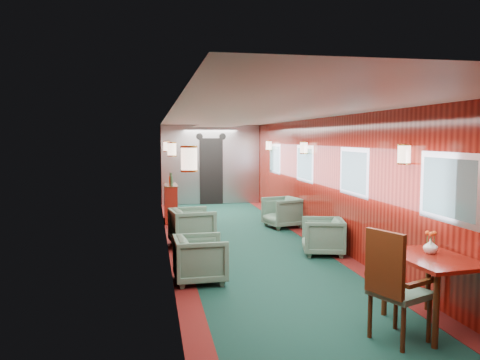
# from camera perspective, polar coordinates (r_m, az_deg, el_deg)

# --- Properties ---
(room) EXTENTS (12.00, 12.10, 2.40)m
(room) POSITION_cam_1_polar(r_m,az_deg,el_deg) (8.36, 1.49, 2.60)
(room) COLOR #0D3026
(room) RESTS_ON ground
(bulkhead) EXTENTS (2.98, 0.17, 2.39)m
(bulkhead) POSITION_cam_1_polar(r_m,az_deg,el_deg) (14.21, -3.56, 1.83)
(bulkhead) COLOR #A5A6AC
(bulkhead) RESTS_ON ground
(windows_right) EXTENTS (0.02, 8.60, 0.80)m
(windows_right) POSITION_cam_1_polar(r_m,az_deg,el_deg) (9.04, 10.41, 1.54)
(windows_right) COLOR silver
(windows_right) RESTS_ON ground
(wall_sconces) EXTENTS (2.97, 7.97, 0.25)m
(wall_sconces) POSITION_cam_1_polar(r_m,az_deg,el_deg) (8.91, 0.72, 3.76)
(wall_sconces) COLOR #FFE5C6
(wall_sconces) RESTS_ON ground
(dining_table) EXTENTS (0.79, 1.07, 0.76)m
(dining_table) POSITION_cam_1_polar(r_m,az_deg,el_deg) (5.40, 22.43, -9.90)
(dining_table) COLOR maroon
(dining_table) RESTS_ON ground
(side_chair) EXTENTS (0.64, 0.66, 1.13)m
(side_chair) POSITION_cam_1_polar(r_m,az_deg,el_deg) (4.89, 18.17, -11.71)
(side_chair) COLOR #1B4034
(side_chair) RESTS_ON ground
(credenza) EXTENTS (0.31, 1.00, 1.17)m
(credenza) POSITION_cam_1_polar(r_m,az_deg,el_deg) (11.37, -8.47, -2.74)
(credenza) COLOR maroon
(credenza) RESTS_ON ground
(flower_vase) EXTENTS (0.16, 0.16, 0.16)m
(flower_vase) POSITION_cam_1_polar(r_m,az_deg,el_deg) (5.48, 22.22, -7.49)
(flower_vase) COLOR silver
(flower_vase) RESTS_ON dining_table
(armchair_left_near) EXTENTS (0.74, 0.72, 0.65)m
(armchair_left_near) POSITION_cam_1_polar(r_m,az_deg,el_deg) (6.63, -4.85, -9.57)
(armchair_left_near) COLOR #1B4034
(armchair_left_near) RESTS_ON ground
(armchair_left_far) EXTENTS (0.88, 0.86, 0.71)m
(armchair_left_far) POSITION_cam_1_polar(r_m,az_deg,el_deg) (8.77, -5.85, -5.73)
(armchair_left_far) COLOR #1B4034
(armchair_left_far) RESTS_ON ground
(armchair_right_near) EXTENTS (0.85, 0.83, 0.64)m
(armchair_right_near) POSITION_cam_1_polar(r_m,az_deg,el_deg) (8.23, 10.06, -6.78)
(armchair_right_near) COLOR #1B4034
(armchair_right_near) RESTS_ON ground
(armchair_right_far) EXTENTS (0.90, 0.89, 0.68)m
(armchair_right_far) POSITION_cam_1_polar(r_m,az_deg,el_deg) (10.56, 5.21, -3.95)
(armchair_right_far) COLOR #1B4034
(armchair_right_far) RESTS_ON ground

